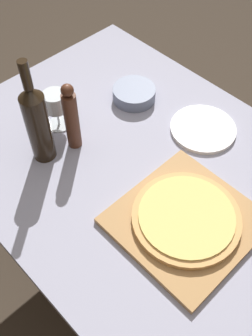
{
  "coord_description": "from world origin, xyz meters",
  "views": [
    {
      "loc": [
        -0.57,
        -0.47,
        1.7
      ],
      "look_at": [
        -0.08,
        0.05,
        0.79
      ],
      "focal_mm": 42.0,
      "sensor_mm": 36.0,
      "label": 1
    }
  ],
  "objects": [
    {
      "name": "ground_plane",
      "position": [
        0.0,
        0.0,
        0.0
      ],
      "size": [
        12.0,
        12.0,
        0.0
      ],
      "primitive_type": "plane",
      "color": "#382D23"
    },
    {
      "name": "dining_table",
      "position": [
        0.0,
        0.0,
        0.64
      ],
      "size": [
        0.94,
        1.4,
        0.73
      ],
      "color": "#9393A8",
      "rests_on": "ground_plane"
    },
    {
      "name": "cutting_board",
      "position": [
        -0.06,
        -0.18,
        0.74
      ],
      "size": [
        0.37,
        0.36,
        0.02
      ],
      "color": "#A87A47",
      "rests_on": "dining_table"
    },
    {
      "name": "pizza",
      "position": [
        -0.06,
        -0.18,
        0.76
      ],
      "size": [
        0.3,
        0.3,
        0.02
      ],
      "color": "tan",
      "rests_on": "cutting_board"
    },
    {
      "name": "wine_bottle",
      "position": [
        -0.19,
        0.3,
        0.87
      ],
      "size": [
        0.07,
        0.07,
        0.36
      ],
      "color": "black",
      "rests_on": "dining_table"
    },
    {
      "name": "pepper_mill",
      "position": [
        -0.09,
        0.27,
        0.85
      ],
      "size": [
        0.05,
        0.05,
        0.25
      ],
      "color": "#4C2819",
      "rests_on": "dining_table"
    },
    {
      "name": "wine_glass",
      "position": [
        -0.08,
        0.38,
        0.83
      ],
      "size": [
        0.08,
        0.08,
        0.14
      ],
      "color": "silver",
      "rests_on": "dining_table"
    },
    {
      "name": "small_bowl",
      "position": [
        0.2,
        0.29,
        0.75
      ],
      "size": [
        0.15,
        0.15,
        0.05
      ],
      "color": "slate",
      "rests_on": "dining_table"
    },
    {
      "name": "dinner_plate",
      "position": [
        0.26,
        0.02,
        0.74
      ],
      "size": [
        0.22,
        0.22,
        0.01
      ],
      "color": "white",
      "rests_on": "dining_table"
    }
  ]
}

